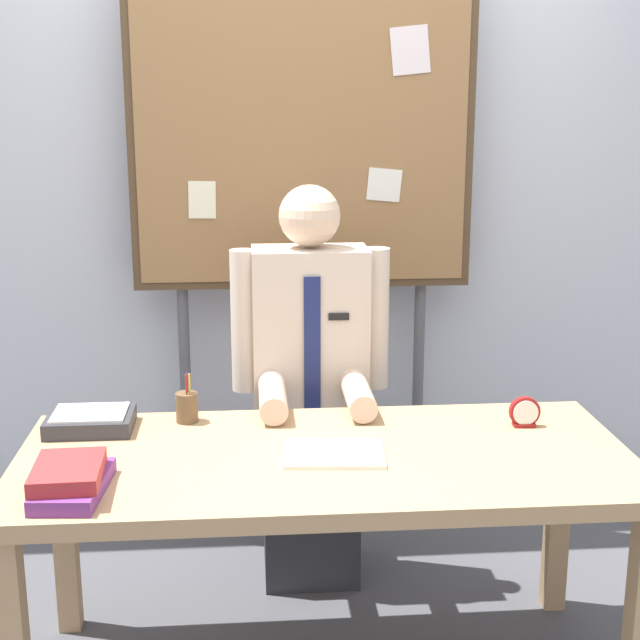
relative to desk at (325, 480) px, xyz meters
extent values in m
cube|color=silver|center=(0.00, 1.21, 0.70)|extent=(6.40, 0.08, 2.70)
cube|color=tan|center=(0.00, 0.00, 0.06)|extent=(1.77, 0.78, 0.05)
cube|color=tan|center=(0.83, -0.33, -0.31)|extent=(0.07, 0.07, 0.68)
cube|color=tan|center=(-0.83, 0.33, -0.31)|extent=(0.07, 0.07, 0.68)
cube|color=tan|center=(0.83, 0.33, -0.31)|extent=(0.07, 0.07, 0.68)
cube|color=#2D2D33|center=(0.00, 0.63, -0.43)|extent=(0.34, 0.30, 0.44)
cube|color=beige|center=(0.00, 0.63, 0.19)|extent=(0.40, 0.22, 0.79)
sphere|color=beige|center=(0.00, 0.63, 0.69)|extent=(0.21, 0.21, 0.21)
cylinder|color=beige|center=(-0.23, 0.61, 0.33)|extent=(0.09, 0.09, 0.50)
cylinder|color=beige|center=(0.23, 0.61, 0.33)|extent=(0.09, 0.09, 0.50)
cylinder|color=beige|center=(-0.14, 0.37, 0.13)|extent=(0.09, 0.30, 0.09)
cylinder|color=beige|center=(0.14, 0.37, 0.13)|extent=(0.09, 0.30, 0.09)
cube|color=navy|center=(0.00, 0.52, 0.25)|extent=(0.06, 0.01, 0.51)
cube|color=black|center=(0.09, 0.52, 0.36)|extent=(0.07, 0.01, 0.02)
cube|color=#4C3823|center=(0.00, 1.01, 0.98)|extent=(1.30, 0.05, 1.22)
cube|color=olive|center=(0.00, 1.00, 0.98)|extent=(1.24, 0.04, 1.16)
cylinder|color=#59595E|center=(-0.47, 1.04, -0.12)|extent=(0.04, 0.04, 1.05)
cylinder|color=#59595E|center=(0.47, 1.04, -0.12)|extent=(0.04, 0.04, 1.05)
cube|color=#F4EFCC|center=(-0.38, 0.98, 0.71)|extent=(0.10, 0.00, 0.14)
cube|color=white|center=(0.31, 0.98, 0.76)|extent=(0.14, 0.00, 0.13)
cube|color=silver|center=(0.39, 0.98, 1.25)|extent=(0.16, 0.00, 0.18)
cube|color=#72337F|center=(-0.67, -0.22, 0.10)|extent=(0.18, 0.30, 0.04)
cube|color=#B22D2D|center=(-0.68, -0.22, 0.15)|extent=(0.18, 0.24, 0.04)
cube|color=white|center=(0.02, -0.02, 0.09)|extent=(0.30, 0.23, 0.01)
cylinder|color=maroon|center=(0.64, 0.17, 0.13)|extent=(0.10, 0.02, 0.10)
cylinder|color=white|center=(0.64, 0.16, 0.13)|extent=(0.08, 0.00, 0.08)
cube|color=maroon|center=(0.64, 0.17, 0.09)|extent=(0.07, 0.04, 0.01)
cylinder|color=brown|center=(-0.41, 0.30, 0.13)|extent=(0.07, 0.07, 0.09)
cylinder|color=#263399|center=(-0.41, 0.31, 0.17)|extent=(0.01, 0.01, 0.15)
cylinder|color=maroon|center=(-0.41, 0.29, 0.17)|extent=(0.01, 0.01, 0.15)
cylinder|color=gold|center=(-0.40, 0.29, 0.17)|extent=(0.01, 0.01, 0.15)
cube|color=#333338|center=(-0.71, 0.25, 0.11)|extent=(0.26, 0.20, 0.05)
cube|color=white|center=(-0.71, 0.25, 0.14)|extent=(0.22, 0.17, 0.01)
camera|label=1|loc=(-0.21, -2.41, 1.07)|focal=50.39mm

